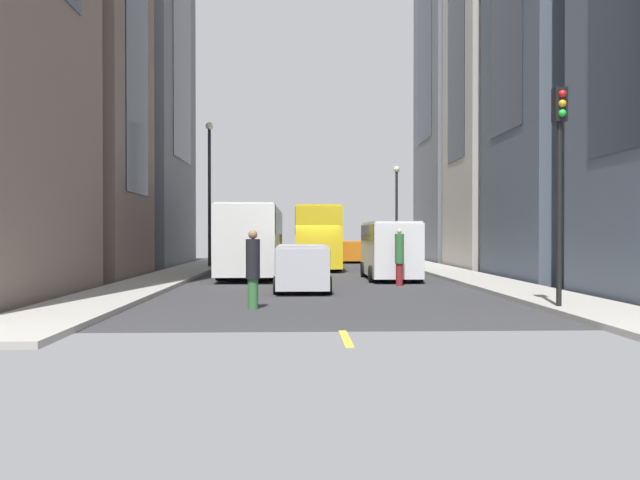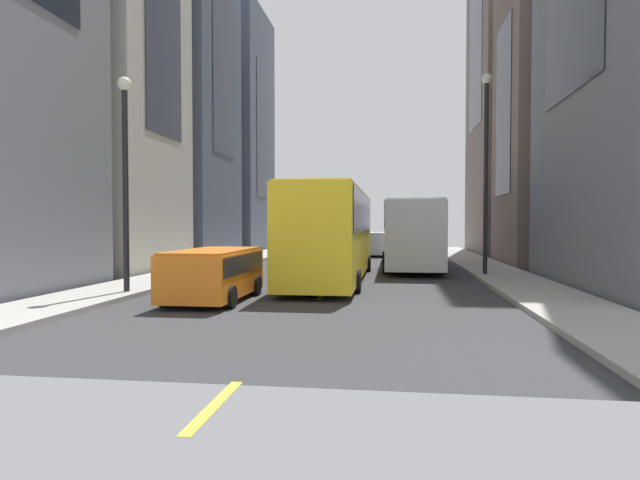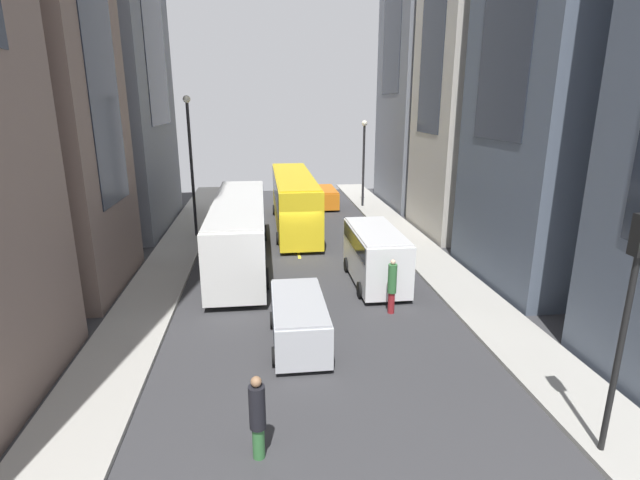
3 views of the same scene
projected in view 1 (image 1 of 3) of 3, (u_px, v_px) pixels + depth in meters
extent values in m
plane|color=#333335|center=(315.00, 273.00, 33.57)|extent=(40.22, 40.22, 0.00)
cube|color=#9E9B93|center=(184.00, 272.00, 33.32)|extent=(2.53, 44.00, 0.15)
cube|color=#9E9B93|center=(445.00, 271.00, 33.81)|extent=(2.53, 44.00, 0.15)
cube|color=yellow|center=(346.00, 338.00, 12.58)|extent=(0.16, 2.00, 0.01)
cube|color=yellow|center=(324.00, 291.00, 23.07)|extent=(0.16, 2.00, 0.01)
cube|color=yellow|center=(315.00, 273.00, 33.57)|extent=(0.16, 2.00, 0.01)
cube|color=yellow|center=(311.00, 263.00, 44.06)|extent=(0.16, 2.00, 0.01)
cube|color=yellow|center=(308.00, 258.00, 54.55)|extent=(0.16, 2.00, 0.01)
cube|color=#7A665B|center=(36.00, 89.00, 29.16)|extent=(9.08, 7.15, 17.33)
cube|color=#1E232D|center=(36.00, 89.00, 29.16)|extent=(9.17, 3.93, 9.53)
cube|color=slate|center=(106.00, 30.00, 40.59)|extent=(9.58, 11.00, 30.01)
cube|color=#1E232D|center=(106.00, 30.00, 40.59)|extent=(9.67, 6.05, 16.51)
cube|color=#B7B2A8|center=(517.00, 28.00, 37.36)|extent=(7.15, 7.02, 28.13)
cube|color=#1E232D|center=(517.00, 28.00, 37.36)|extent=(7.22, 3.86, 15.47)
cube|color=silver|center=(254.00, 239.00, 32.22)|extent=(2.55, 12.80, 3.00)
cube|color=black|center=(254.00, 222.00, 32.21)|extent=(2.60, 11.77, 1.20)
cube|color=beige|center=(254.00, 209.00, 32.20)|extent=(2.45, 12.29, 0.08)
cylinder|color=black|center=(238.00, 261.00, 36.15)|extent=(0.46, 1.00, 1.00)
cylinder|color=black|center=(279.00, 261.00, 36.24)|extent=(0.46, 1.00, 1.00)
cylinder|color=black|center=(221.00, 269.00, 28.22)|extent=(0.46, 1.00, 1.00)
cylinder|color=black|center=(274.00, 269.00, 28.31)|extent=(0.46, 1.00, 1.00)
cube|color=yellow|center=(316.00, 237.00, 39.36)|extent=(2.45, 12.72, 3.30)
cube|color=black|center=(316.00, 223.00, 39.35)|extent=(2.50, 11.71, 1.48)
cube|color=gold|center=(316.00, 209.00, 39.34)|extent=(2.35, 12.21, 0.08)
cylinder|color=black|center=(297.00, 258.00, 43.28)|extent=(0.44, 0.76, 0.76)
cylinder|color=black|center=(331.00, 258.00, 43.36)|extent=(0.44, 0.76, 0.76)
cylinder|color=black|center=(297.00, 264.00, 35.40)|extent=(0.44, 0.76, 0.76)
cylinder|color=black|center=(338.00, 264.00, 35.48)|extent=(0.44, 0.76, 0.76)
cube|color=white|center=(390.00, 250.00, 28.65)|extent=(2.05, 5.43, 2.30)
cube|color=black|center=(390.00, 233.00, 28.65)|extent=(2.09, 4.99, 0.69)
cube|color=silver|center=(390.00, 223.00, 28.64)|extent=(1.97, 5.21, 0.08)
cylinder|color=black|center=(365.00, 270.00, 30.31)|extent=(0.37, 0.72, 0.72)
cylinder|color=black|center=(404.00, 269.00, 30.38)|extent=(0.37, 0.72, 0.72)
cylinder|color=black|center=(373.00, 274.00, 26.95)|extent=(0.37, 0.72, 0.72)
cylinder|color=black|center=(418.00, 274.00, 27.02)|extent=(0.37, 0.72, 0.72)
cube|color=#B7BABF|center=(302.00, 267.00, 23.07)|extent=(1.80, 4.34, 1.40)
cube|color=black|center=(302.00, 257.00, 23.07)|extent=(1.83, 3.99, 0.59)
cube|color=#9C9EA2|center=(302.00, 246.00, 23.06)|extent=(1.72, 4.16, 0.08)
cylinder|color=black|center=(280.00, 280.00, 24.39)|extent=(0.32, 0.62, 0.62)
cylinder|color=black|center=(323.00, 280.00, 24.45)|extent=(0.32, 0.62, 0.62)
cylinder|color=black|center=(278.00, 285.00, 21.70)|extent=(0.32, 0.62, 0.62)
cylinder|color=black|center=(327.00, 285.00, 21.76)|extent=(0.32, 0.62, 0.62)
cube|color=orange|center=(353.00, 251.00, 45.81)|extent=(1.87, 4.39, 1.26)
cube|color=black|center=(353.00, 247.00, 45.81)|extent=(1.91, 4.04, 0.53)
cube|color=#BE6115|center=(353.00, 242.00, 45.81)|extent=(1.80, 4.22, 0.08)
cylinder|color=black|center=(339.00, 257.00, 47.15)|extent=(0.34, 0.62, 0.62)
cylinder|color=black|center=(363.00, 257.00, 47.21)|extent=(0.34, 0.62, 0.62)
cylinder|color=black|center=(342.00, 259.00, 44.43)|extent=(0.34, 0.62, 0.62)
cylinder|color=black|center=(367.00, 259.00, 44.49)|extent=(0.34, 0.62, 0.62)
cylinder|color=#336B38|center=(253.00, 294.00, 17.55)|extent=(0.29, 0.29, 0.83)
cylinder|color=black|center=(253.00, 259.00, 17.54)|extent=(0.39, 0.39, 1.09)
sphere|color=#8C6647|center=(253.00, 235.00, 17.53)|extent=(0.25, 0.25, 0.25)
cylinder|color=maroon|center=(399.00, 275.00, 25.31)|extent=(0.27, 0.27, 0.88)
cylinder|color=#336B38|center=(399.00, 249.00, 25.30)|extent=(0.36, 0.36, 1.18)
sphere|color=beige|center=(399.00, 231.00, 25.29)|extent=(0.20, 0.20, 0.20)
cylinder|color=black|center=(559.00, 214.00, 16.93)|extent=(0.14, 0.14, 4.87)
cube|color=black|center=(560.00, 105.00, 16.90)|extent=(0.32, 0.32, 0.90)
sphere|color=red|center=(562.00, 94.00, 16.72)|extent=(0.20, 0.20, 0.20)
sphere|color=orange|center=(562.00, 104.00, 16.72)|extent=(0.20, 0.20, 0.20)
sphere|color=green|center=(562.00, 113.00, 16.72)|extent=(0.20, 0.20, 0.20)
cylinder|color=black|center=(397.00, 216.00, 45.28)|extent=(0.18, 0.18, 6.29)
sphere|color=silver|center=(397.00, 169.00, 45.25)|extent=(0.44, 0.44, 0.44)
cylinder|color=black|center=(209.00, 198.00, 37.30)|extent=(0.18, 0.18, 8.01)
sphere|color=silver|center=(209.00, 126.00, 37.26)|extent=(0.44, 0.44, 0.44)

